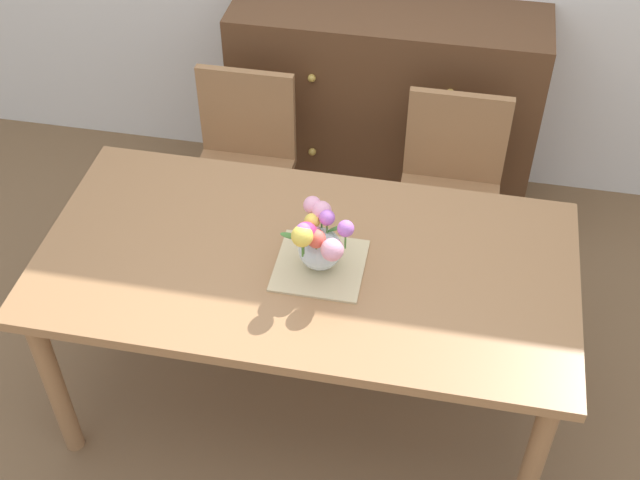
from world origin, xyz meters
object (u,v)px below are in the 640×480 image
(dining_table, at_px, (306,277))
(chair_right, at_px, (450,185))
(dresser, at_px, (384,109))
(flower_vase, at_px, (319,240))
(chair_left, at_px, (243,159))

(dining_table, xyz_separation_m, chair_right, (0.45, 0.81, -0.17))
(dresser, xyz_separation_m, flower_vase, (-0.05, -1.37, 0.41))
(chair_left, height_order, chair_right, same)
(dining_table, bearing_deg, chair_left, 119.18)
(dining_table, distance_m, dresser, 1.35)
(chair_right, height_order, dresser, dresser)
(chair_left, bearing_deg, flower_vase, 120.67)
(chair_left, xyz_separation_m, chair_right, (0.90, 0.00, 0.00))
(dining_table, xyz_separation_m, chair_left, (-0.45, 0.81, -0.17))
(chair_right, bearing_deg, chair_left, 0.00)
(dining_table, relative_size, chair_right, 2.02)
(dining_table, height_order, flower_vase, flower_vase)
(chair_left, bearing_deg, dresser, -136.31)
(dining_table, bearing_deg, dresser, 85.76)
(dining_table, bearing_deg, flower_vase, -38.80)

